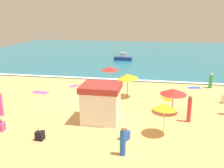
{
  "coord_description": "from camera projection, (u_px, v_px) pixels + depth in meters",
  "views": [
    {
      "loc": [
        6.15,
        -22.17,
        7.49
      ],
      "look_at": [
        1.79,
        1.64,
        0.8
      ],
      "focal_mm": 40.44,
      "sensor_mm": 36.0,
      "label": 1
    }
  ],
  "objects": [
    {
      "name": "ocean_water",
      "position": [
        127.0,
        53.0,
        50.62
      ],
      "size": [
        60.0,
        44.0,
        0.1
      ],
      "primitive_type": "cube",
      "color": "teal",
      "rests_on": "ground_plane"
    },
    {
      "name": "beach_umbrella_1",
      "position": [
        173.0,
        91.0,
        19.47
      ],
      "size": [
        2.2,
        2.21,
        1.99
      ],
      "color": "#4C3823",
      "rests_on": "ground_plane"
    },
    {
      "name": "beachgoer_0",
      "position": [
        1.0,
        104.0,
        19.17
      ],
      "size": [
        0.3,
        0.3,
        1.84
      ],
      "color": "#D84CA5",
      "rests_on": "ground_plane"
    },
    {
      "name": "beach_towel_1",
      "position": [
        194.0,
        88.0,
        26.66
      ],
      "size": [
        1.48,
        1.04,
        0.01
      ],
      "color": "blue",
      "rests_on": "ground_plane"
    },
    {
      "name": "ground_plane",
      "position": [
        90.0,
        96.0,
        24.08
      ],
      "size": [
        60.0,
        60.0,
        0.0
      ],
      "primitive_type": "plane",
      "color": "#E5B26B"
    },
    {
      "name": "beachgoer_12",
      "position": [
        1.0,
        126.0,
        16.78
      ],
      "size": [
        0.5,
        0.5,
        0.81
      ],
      "color": "#D84CA5",
      "rests_on": "ground_plane"
    },
    {
      "name": "beach_towel_4",
      "position": [
        41.0,
        92.0,
        25.06
      ],
      "size": [
        1.73,
        1.0,
        0.01
      ],
      "color": "#D84CA5",
      "rests_on": "ground_plane"
    },
    {
      "name": "beach_umbrella_3",
      "position": [
        128.0,
        76.0,
        23.18
      ],
      "size": [
        2.67,
        2.66,
        2.33
      ],
      "color": "#4C3823",
      "rests_on": "ground_plane"
    },
    {
      "name": "beach_towel_0",
      "position": [
        74.0,
        86.0,
        27.32
      ],
      "size": [
        1.17,
        1.24,
        0.01
      ],
      "color": "#D84CA5",
      "rests_on": "ground_plane"
    },
    {
      "name": "beach_towel_2",
      "position": [
        167.0,
        99.0,
        23.09
      ],
      "size": [
        1.24,
        1.5,
        0.01
      ],
      "color": "orange",
      "rests_on": "ground_plane"
    },
    {
      "name": "beachgoer_3",
      "position": [
        40.0,
        135.0,
        15.53
      ],
      "size": [
        0.5,
        0.5,
        0.79
      ],
      "color": "black",
      "rests_on": "ground_plane"
    },
    {
      "name": "beachgoer_1",
      "position": [
        211.0,
        81.0,
        26.47
      ],
      "size": [
        0.41,
        0.41,
        1.6
      ],
      "color": "green",
      "rests_on": "ground_plane"
    },
    {
      "name": "beachgoer_2",
      "position": [
        189.0,
        109.0,
        18.0
      ],
      "size": [
        0.34,
        0.34,
        1.94
      ],
      "color": "red",
      "rests_on": "ground_plane"
    },
    {
      "name": "lifeguard_cabana",
      "position": [
        101.0,
        102.0,
        18.11
      ],
      "size": [
        2.73,
        2.56,
        2.73
      ],
      "color": "white",
      "rests_on": "ground_plane"
    },
    {
      "name": "beachgoer_11",
      "position": [
        123.0,
        142.0,
        13.74
      ],
      "size": [
        0.42,
        0.42,
        1.61
      ],
      "color": "blue",
      "rests_on": "ground_plane"
    },
    {
      "name": "small_boat_0",
      "position": [
        123.0,
        58.0,
        41.93
      ],
      "size": [
        3.01,
        1.18,
        1.36
      ],
      "color": "navy",
      "rests_on": "ocean_water"
    },
    {
      "name": "beachgoer_8",
      "position": [
        125.0,
        135.0,
        15.57
      ],
      "size": [
        0.62,
        0.62,
        0.78
      ],
      "color": "blue",
      "rests_on": "ground_plane"
    },
    {
      "name": "beach_umbrella_0",
      "position": [
        110.0,
        69.0,
        28.12
      ],
      "size": [
        2.64,
        2.65,
        1.91
      ],
      "color": "silver",
      "rests_on": "ground_plane"
    },
    {
      "name": "beach_umbrella_2",
      "position": [
        165.0,
        107.0,
        15.81
      ],
      "size": [
        2.01,
        2.03,
        2.17
      ],
      "color": "silver",
      "rests_on": "ground_plane"
    },
    {
      "name": "wave_breaker_foam",
      "position": [
        104.0,
        79.0,
        30.03
      ],
      "size": [
        57.0,
        0.7,
        0.01
      ],
      "primitive_type": "cube",
      "color": "white",
      "rests_on": "ocean_water"
    }
  ]
}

